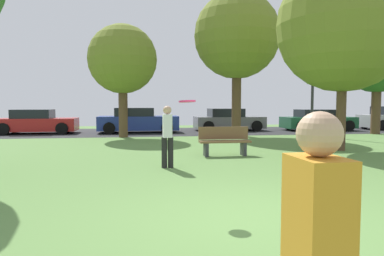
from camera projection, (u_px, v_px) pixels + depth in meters
ground_plane at (256, 219)px, 5.00m from camera, size 44.00×44.00×0.00m
road_strip at (166, 132)px, 20.78m from camera, size 44.00×6.40×0.01m
oak_tree_center at (344, 26)px, 12.12m from camera, size 4.54×4.54×6.57m
oak_tree_left at (122, 60)px, 17.07m from camera, size 3.33×3.33×5.45m
maple_tree_near at (378, 56)px, 18.95m from camera, size 3.99×3.99×6.23m
oak_tree_right at (237, 36)px, 17.92m from camera, size 4.35×4.35×7.26m
person_catcher at (167, 134)px, 8.94m from camera, size 0.30×0.32×1.57m
frisbee_disc at (187, 101)px, 5.60m from camera, size 0.37×0.37×0.04m
parked_car_red at (37, 122)px, 19.41m from camera, size 4.17×1.97×1.32m
parked_car_blue at (138, 121)px, 20.12m from camera, size 4.47×2.00×1.40m
parked_car_grey at (228, 120)px, 21.67m from camera, size 4.16×2.12×1.34m
parked_car_green at (317, 121)px, 21.85m from camera, size 4.33×2.04×1.29m
park_bench at (224, 141)px, 11.10m from camera, size 1.60×0.45×0.90m
street_lamp_post at (312, 92)px, 17.96m from camera, size 0.14×0.14×4.50m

